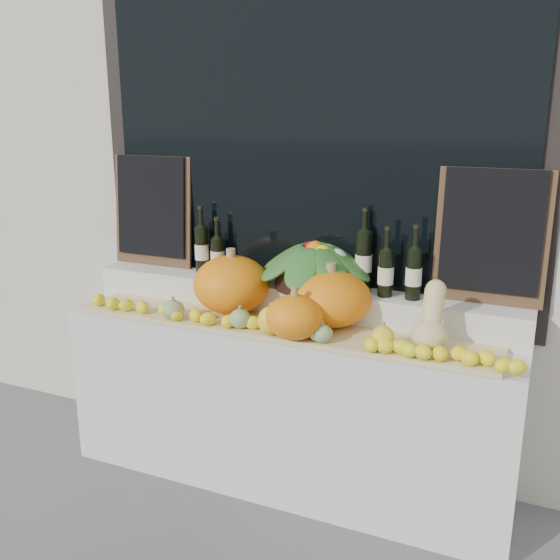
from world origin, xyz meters
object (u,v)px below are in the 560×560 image
object	(u,v)px
butternut_squash	(431,323)
wine_bottle_tall	(363,260)
pumpkin_right	(330,298)
produce_bowl	(315,264)
pumpkin_left	(231,284)

from	to	relation	value
butternut_squash	wine_bottle_tall	size ratio (longest dim) A/B	0.72
pumpkin_right	wine_bottle_tall	distance (m)	0.27
produce_bowl	butternut_squash	bearing A→B (deg)	-22.65
pumpkin_right	butternut_squash	world-z (taller)	butternut_squash
butternut_squash	wine_bottle_tall	xyz separation A→B (m)	(-0.40, 0.32, 0.17)
pumpkin_left	butternut_squash	distance (m)	1.03
pumpkin_left	produce_bowl	xyz separation A→B (m)	(0.39, 0.16, 0.11)
produce_bowl	wine_bottle_tall	size ratio (longest dim) A/B	1.50
butternut_squash	produce_bowl	size ratio (longest dim) A/B	0.48
pumpkin_right	wine_bottle_tall	bearing A→B (deg)	63.83
butternut_squash	wine_bottle_tall	distance (m)	0.54
pumpkin_left	butternut_squash	bearing A→B (deg)	-5.73
butternut_squash	wine_bottle_tall	world-z (taller)	wine_bottle_tall
pumpkin_right	produce_bowl	world-z (taller)	produce_bowl
pumpkin_right	butternut_squash	distance (m)	0.51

